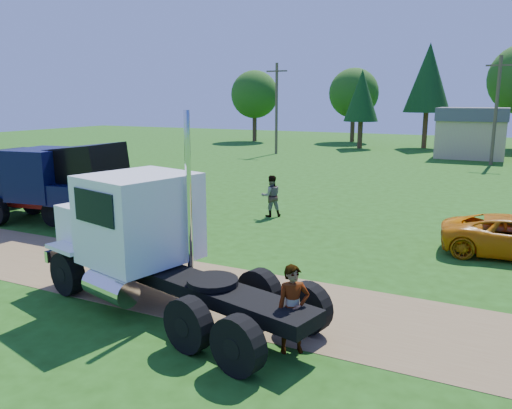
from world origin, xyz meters
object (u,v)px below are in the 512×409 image
at_px(black_dump_truck, 48,176).
at_px(navy_truck, 58,186).
at_px(white_semi_tractor, 142,238).
at_px(spectator_a, 293,309).

relative_size(black_dump_truck, navy_truck, 1.07).
height_order(white_semi_tractor, spectator_a, white_semi_tractor).
distance_m(white_semi_tractor, navy_truck, 10.36).
height_order(black_dump_truck, spectator_a, black_dump_truck).
bearing_deg(spectator_a, white_semi_tractor, 132.91).
bearing_deg(black_dump_truck, white_semi_tractor, -33.33).
bearing_deg(white_semi_tractor, black_dump_truck, 164.28).
distance_m(black_dump_truck, navy_truck, 1.39).
height_order(white_semi_tractor, navy_truck, white_semi_tractor).
bearing_deg(spectator_a, navy_truck, 119.51).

